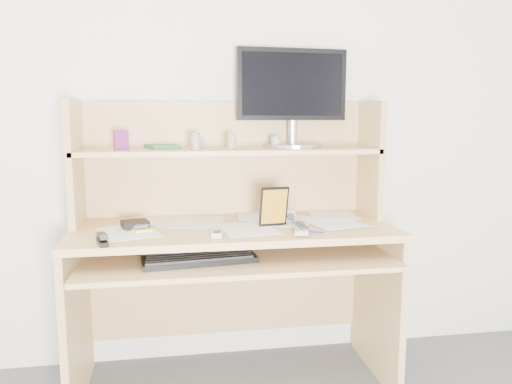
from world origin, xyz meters
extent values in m
cube|color=silver|center=(0.00, 1.80, 1.25)|extent=(3.60, 0.04, 2.50)
cube|color=#D7B76E|center=(0.00, 1.48, 0.73)|extent=(1.40, 0.60, 0.03)
cube|color=tan|center=(-0.68, 1.48, 0.36)|extent=(0.03, 0.56, 0.72)
cube|color=tan|center=(0.68, 1.48, 0.36)|extent=(0.03, 0.56, 0.72)
cube|color=tan|center=(0.00, 1.77, 0.34)|extent=(1.34, 0.02, 0.41)
cube|color=tan|center=(0.00, 1.36, 0.64)|extent=(1.28, 0.55, 0.02)
cube|color=tan|center=(0.00, 1.77, 1.02)|extent=(1.40, 0.02, 0.55)
cube|color=tan|center=(-0.68, 1.63, 1.02)|extent=(0.03, 0.30, 0.55)
cube|color=tan|center=(0.68, 1.63, 1.02)|extent=(0.03, 0.30, 0.55)
cube|color=#D7B76E|center=(0.00, 1.63, 1.07)|extent=(1.38, 0.30, 0.02)
cube|color=white|center=(0.00, 1.48, 0.75)|extent=(1.32, 0.54, 0.01)
cube|color=black|center=(-0.16, 1.28, 0.66)|extent=(0.47, 0.21, 0.02)
cube|color=black|center=(-0.16, 1.28, 0.68)|extent=(0.44, 0.20, 0.01)
cube|color=#9A9995|center=(0.26, 1.31, 0.77)|extent=(0.10, 0.20, 0.02)
cube|color=#AFB0B2|center=(-0.09, 1.29, 0.77)|extent=(0.05, 0.09, 0.02)
cube|color=black|center=(-0.53, 1.24, 0.77)|extent=(0.06, 0.13, 0.04)
cube|color=black|center=(-0.43, 1.50, 0.77)|extent=(0.13, 0.12, 0.03)
cube|color=#FFEA43|center=(-0.40, 1.44, 0.75)|extent=(0.09, 0.09, 0.01)
cube|color=#B8B9BB|center=(0.23, 1.49, 0.78)|extent=(0.10, 0.04, 0.06)
cube|color=black|center=(0.17, 1.42, 0.84)|extent=(0.12, 0.03, 0.17)
cylinder|color=#161AA9|center=(0.29, 1.28, 0.76)|extent=(0.11, 0.07, 0.01)
cube|color=#A21D15|center=(-0.48, 1.61, 1.12)|extent=(0.07, 0.04, 0.09)
cube|color=#348258|center=(-0.31, 1.70, 1.09)|extent=(0.18, 0.21, 0.02)
cylinder|color=black|center=(-0.13, 1.68, 1.11)|extent=(0.05, 0.05, 0.05)
cylinder|color=silver|center=(-0.16, 1.58, 1.12)|extent=(0.05, 0.05, 0.07)
cylinder|color=black|center=(0.22, 1.63, 1.11)|extent=(0.05, 0.05, 0.06)
cylinder|color=white|center=(0.00, 1.59, 1.12)|extent=(0.04, 0.04, 0.07)
cylinder|color=#9C9DA1|center=(0.31, 1.67, 1.09)|extent=(0.27, 0.27, 0.02)
cylinder|color=#9C9DA1|center=(0.31, 1.68, 1.15)|extent=(0.04, 0.04, 0.11)
cube|color=black|center=(0.31, 1.70, 1.38)|extent=(0.54, 0.08, 0.34)
cube|color=black|center=(0.31, 1.68, 1.38)|extent=(0.49, 0.04, 0.29)
camera|label=1|loc=(-0.25, -0.66, 1.23)|focal=35.00mm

